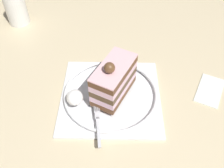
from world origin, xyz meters
TOP-DOWN VIEW (x-y plane):
  - ground_plane at (0.00, 0.00)m, footprint 2.40×2.40m
  - dessert_plate at (-0.00, 0.01)m, footprint 0.22×0.22m
  - cake_slice at (0.00, -0.00)m, footprint 0.13×0.10m
  - whipped_cream_dollop at (-0.03, 0.08)m, footprint 0.04×0.04m
  - fork at (-0.08, 0.03)m, footprint 0.11×0.02m
  - drink_glass_far at (0.30, 0.29)m, footprint 0.06×0.06m
  - folded_napkin at (0.02, -0.22)m, footprint 0.11×0.09m

SIDE VIEW (x-z plane):
  - ground_plane at x=0.00m, z-range 0.00..0.00m
  - folded_napkin at x=0.02m, z-range 0.00..0.00m
  - dessert_plate at x=0.00m, z-range 0.00..0.02m
  - fork at x=-0.08m, z-range 0.02..0.02m
  - whipped_cream_dollop at x=-0.03m, z-range 0.02..0.05m
  - drink_glass_far at x=0.30m, z-range 0.00..0.09m
  - cake_slice at x=0.00m, z-range 0.01..0.11m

